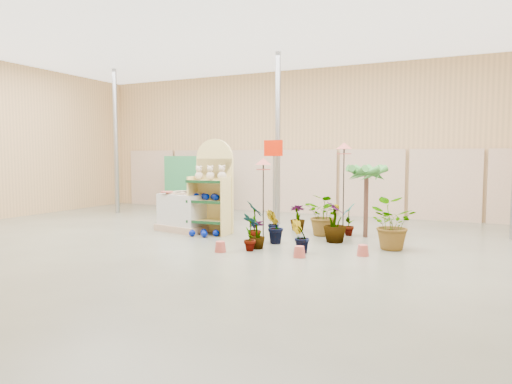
% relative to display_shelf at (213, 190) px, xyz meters
% --- Properties ---
extents(room, '(15.20, 12.10, 4.70)m').
position_rel_display_shelf_xyz_m(room, '(0.80, -0.56, 1.21)').
color(room, '#5A5B4C').
rests_on(room, ground).
extents(display_shelf, '(0.96, 0.65, 2.20)m').
position_rel_display_shelf_xyz_m(display_shelf, '(0.00, 0.00, 0.00)').
color(display_shelf, '#CFB96A').
rests_on(display_shelf, ground).
extents(teddy_bears, '(0.81, 0.20, 0.34)m').
position_rel_display_shelf_xyz_m(teddy_bears, '(0.02, -0.10, 0.39)').
color(teddy_bears, '#C3AD94').
rests_on(teddy_bears, display_shelf).
extents(gazing_balls_shelf, '(0.81, 0.28, 0.15)m').
position_rel_display_shelf_xyz_m(gazing_balls_shelf, '(0.00, -0.12, -0.14)').
color(gazing_balls_shelf, '#001077').
rests_on(gazing_balls_shelf, display_shelf).
extents(gazing_balls_floor, '(0.63, 0.39, 0.15)m').
position_rel_display_shelf_xyz_m(gazing_balls_floor, '(0.05, -0.48, -0.93)').
color(gazing_balls_floor, '#001077').
rests_on(gazing_balls_floor, ground).
extents(pallet_stack, '(1.46, 1.29, 0.94)m').
position_rel_display_shelf_xyz_m(pallet_stack, '(-0.77, 0.10, -0.55)').
color(pallet_stack, tan).
rests_on(pallet_stack, ground).
extents(charcoal_planters, '(0.80, 0.50, 1.00)m').
position_rel_display_shelf_xyz_m(charcoal_planters, '(-1.07, 1.83, -0.50)').
color(charcoal_planters, black).
rests_on(charcoal_planters, ground).
extents(trellis_stock, '(2.00, 0.30, 1.80)m').
position_rel_display_shelf_xyz_m(trellis_stock, '(-3.00, 3.73, -0.10)').
color(trellis_stock, '#297542').
rests_on(trellis_stock, ground).
extents(offer_sign, '(0.50, 0.08, 2.20)m').
position_rel_display_shelf_xyz_m(offer_sign, '(0.90, 1.51, 0.56)').
color(offer_sign, gray).
rests_on(offer_sign, ground).
extents(bird_table_front, '(0.34, 0.34, 1.76)m').
position_rel_display_shelf_xyz_m(bird_table_front, '(1.45, -0.37, 0.62)').
color(bird_table_front, black).
rests_on(bird_table_front, ground).
extents(bird_table_right, '(0.34, 0.34, 2.09)m').
position_rel_display_shelf_xyz_m(bird_table_right, '(2.97, 0.43, 0.94)').
color(bird_table_right, black).
rests_on(bird_table_right, ground).
extents(bird_table_back, '(0.34, 0.34, 1.85)m').
position_rel_display_shelf_xyz_m(bird_table_back, '(-1.97, 2.86, 0.71)').
color(bird_table_back, black).
rests_on(bird_table_back, ground).
extents(palm, '(0.70, 0.70, 1.71)m').
position_rel_display_shelf_xyz_m(palm, '(3.35, 0.97, 0.45)').
color(palm, '#492C20').
rests_on(palm, ground).
extents(potted_plant_0, '(0.52, 0.55, 0.87)m').
position_rel_display_shelf_xyz_m(potted_plant_0, '(1.37, -0.62, -0.57)').
color(potted_plant_0, '#337C2F').
rests_on(potted_plant_0, ground).
extents(potted_plant_1, '(0.42, 0.47, 0.72)m').
position_rel_display_shelf_xyz_m(potted_plant_1, '(1.83, -0.60, -0.64)').
color(potted_plant_1, '#337C2F').
rests_on(potted_plant_1, ground).
extents(potted_plant_3, '(0.65, 0.65, 0.85)m').
position_rel_display_shelf_xyz_m(potted_plant_3, '(2.89, 0.09, -0.58)').
color(potted_plant_3, '#337C2F').
rests_on(potted_plant_3, ground).
extents(potted_plant_4, '(0.34, 0.44, 0.75)m').
position_rel_display_shelf_xyz_m(potted_plant_4, '(2.96, 1.02, -0.63)').
color(potted_plant_4, '#337C2F').
rests_on(potted_plant_4, ground).
extents(potted_plant_5, '(0.38, 0.40, 0.57)m').
position_rel_display_shelf_xyz_m(potted_plant_5, '(1.39, 0.28, -0.72)').
color(potted_plant_5, '#337C2F').
rests_on(potted_plant_5, ground).
extents(potted_plant_6, '(1.05, 0.98, 0.94)m').
position_rel_display_shelf_xyz_m(potted_plant_6, '(2.46, 0.77, -0.53)').
color(potted_plant_6, '#337C2F').
rests_on(potted_plant_6, ground).
extents(potted_plant_7, '(0.44, 0.44, 0.56)m').
position_rel_display_shelf_xyz_m(potted_plant_7, '(1.69, -1.18, -0.72)').
color(potted_plant_7, '#337C2F').
rests_on(potted_plant_7, ground).
extents(potted_plant_8, '(0.46, 0.42, 0.73)m').
position_rel_display_shelf_xyz_m(potted_plant_8, '(1.67, -1.45, -0.64)').
color(potted_plant_8, '#337C2F').
rests_on(potted_plant_8, ground).
extents(potted_plant_9, '(0.44, 0.43, 0.62)m').
position_rel_display_shelf_xyz_m(potted_plant_9, '(2.59, -1.22, -0.69)').
color(potted_plant_9, '#337C2F').
rests_on(potted_plant_9, ground).
extents(potted_plant_10, '(1.07, 0.99, 0.99)m').
position_rel_display_shelf_xyz_m(potted_plant_10, '(4.04, -0.18, -0.51)').
color(potted_plant_10, '#337C2F').
rests_on(potted_plant_10, ground).
extents(potted_plant_11, '(0.48, 0.48, 0.63)m').
position_rel_display_shelf_xyz_m(potted_plant_11, '(1.67, 1.20, -0.69)').
color(potted_plant_11, '#337C2F').
rests_on(potted_plant_11, ground).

